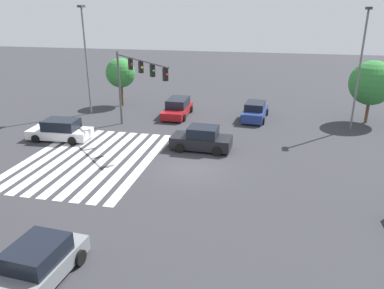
# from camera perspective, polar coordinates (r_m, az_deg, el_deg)

# --- Properties ---
(ground_plane) EXTENTS (127.53, 127.53, 0.00)m
(ground_plane) POSITION_cam_1_polar(r_m,az_deg,el_deg) (23.47, 0.00, -3.54)
(ground_plane) COLOR #333338
(crosswalk_markings) EXTENTS (11.37, 8.20, 0.01)m
(crosswalk_markings) POSITION_cam_1_polar(r_m,az_deg,el_deg) (25.72, -15.25, -2.08)
(crosswalk_markings) COLOR silver
(crosswalk_markings) RESTS_ON ground_plane
(traffic_signal_mast) EXTENTS (6.08, 6.08, 6.09)m
(traffic_signal_mast) POSITION_cam_1_polar(r_m,az_deg,el_deg) (28.78, -8.63, 10.51)
(traffic_signal_mast) COLOR #47474C
(traffic_signal_mast) RESTS_ON ground_plane
(car_0) EXTENTS (2.27, 4.24, 1.67)m
(car_0) POSITION_cam_1_polar(r_m,az_deg,el_deg) (26.16, 1.49, 0.82)
(car_0) COLOR black
(car_0) RESTS_ON ground_plane
(car_1) EXTENTS (2.38, 4.71, 1.56)m
(car_1) POSITION_cam_1_polar(r_m,az_deg,el_deg) (29.87, -19.42, 2.07)
(car_1) COLOR silver
(car_1) RESTS_ON ground_plane
(car_2) EXTENTS (4.92, 2.33, 1.57)m
(car_2) POSITION_cam_1_polar(r_m,az_deg,el_deg) (33.92, 9.58, 5.05)
(car_2) COLOR navy
(car_2) RESTS_ON ground_plane
(car_3) EXTENTS (4.90, 2.20, 1.59)m
(car_3) POSITION_cam_1_polar(r_m,az_deg,el_deg) (34.49, -2.21, 5.61)
(car_3) COLOR maroon
(car_3) RESTS_ON ground_plane
(car_4) EXTENTS (4.39, 2.38, 1.49)m
(car_4) POSITION_cam_1_polar(r_m,az_deg,el_deg) (15.30, -22.67, -16.65)
(car_4) COLOR gray
(car_4) RESTS_ON ground_plane
(street_light_pole_a) EXTENTS (0.80, 0.36, 9.59)m
(street_light_pole_a) POSITION_cam_1_polar(r_m,az_deg,el_deg) (35.57, -15.90, 13.33)
(street_light_pole_a) COLOR slate
(street_light_pole_a) RESTS_ON ground_plane
(street_light_pole_b) EXTENTS (0.80, 0.36, 9.46)m
(street_light_pole_b) POSITION_cam_1_polar(r_m,az_deg,el_deg) (32.17, 24.32, 11.55)
(street_light_pole_b) COLOR slate
(street_light_pole_b) RESTS_ON ground_plane
(tree_corner_a) EXTENTS (3.71, 3.71, 5.32)m
(tree_corner_a) POSITION_cam_1_polar(r_m,az_deg,el_deg) (35.12, 25.73, 8.44)
(tree_corner_a) COLOR brown
(tree_corner_a) RESTS_ON ground_plane
(tree_corner_b) EXTENTS (2.91, 2.91, 4.77)m
(tree_corner_b) POSITION_cam_1_polar(r_m,az_deg,el_deg) (38.27, -10.83, 10.67)
(tree_corner_b) COLOR brown
(tree_corner_b) RESTS_ON ground_plane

